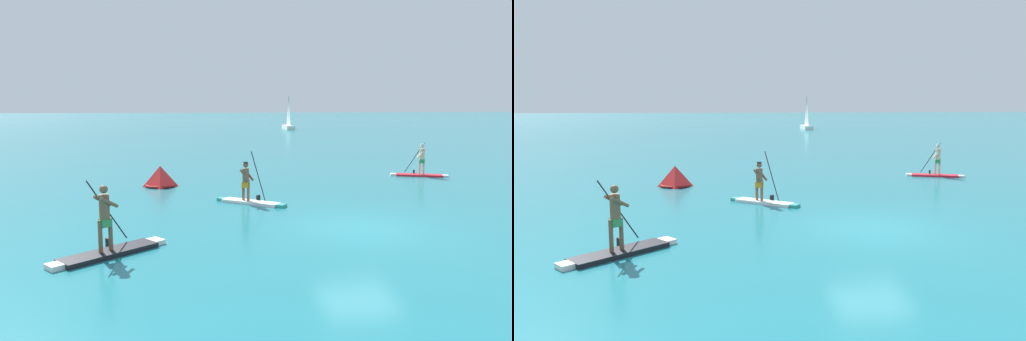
# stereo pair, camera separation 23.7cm
# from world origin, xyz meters

# --- Properties ---
(ground) EXTENTS (440.00, 440.00, 0.00)m
(ground) POSITION_xyz_m (0.00, 0.00, 0.00)
(ground) COLOR #1E727F
(paddleboarder_near_left) EXTENTS (2.84, 2.37, 1.97)m
(paddleboarder_near_left) POSITION_xyz_m (-7.48, -1.62, 0.34)
(paddleboarder_near_left) COLOR black
(paddleboarder_near_left) RESTS_ON ground
(paddleboarder_mid_center) EXTENTS (2.55, 2.16, 2.05)m
(paddleboarder_mid_center) POSITION_xyz_m (-2.84, 4.37, 0.36)
(paddleboarder_mid_center) COLOR white
(paddleboarder_mid_center) RESTS_ON ground
(paddleboarder_far_right) EXTENTS (2.94, 1.55, 1.84)m
(paddleboarder_far_right) POSITION_xyz_m (7.44, 10.17, 0.39)
(paddleboarder_far_right) COLOR red
(paddleboarder_far_right) RESTS_ON ground
(race_marker_buoy) EXTENTS (1.44, 1.44, 0.99)m
(race_marker_buoy) POSITION_xyz_m (-6.37, 9.05, 0.43)
(race_marker_buoy) COLOR red
(race_marker_buoy) RESTS_ON ground
(sailboat_right_horizon) EXTENTS (1.55, 4.94, 5.16)m
(sailboat_right_horizon) POSITION_xyz_m (12.30, 60.80, 0.70)
(sailboat_right_horizon) COLOR white
(sailboat_right_horizon) RESTS_ON ground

